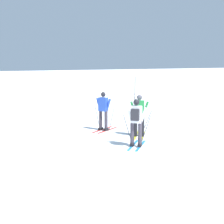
{
  "coord_description": "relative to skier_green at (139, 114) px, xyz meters",
  "views": [
    {
      "loc": [
        -5.42,
        -7.29,
        3.02
      ],
      "look_at": [
        1.88,
        4.61,
        0.9
      ],
      "focal_mm": 53.74,
      "sensor_mm": 36.0,
      "label": 1
    }
  ],
  "objects": [
    {
      "name": "ground_plane",
      "position": [
        -2.46,
        -3.46,
        -0.92
      ],
      "size": [
        120.0,
        120.0,
        0.0
      ],
      "primitive_type": "plane",
      "color": "white"
    },
    {
      "name": "skier_blue",
      "position": [
        -0.65,
        1.76,
        0.0
      ],
      "size": [
        1.59,
        1.08,
        1.71
      ],
      "color": "red",
      "rests_on": "ground"
    },
    {
      "name": "skier_green",
      "position": [
        0.0,
        0.0,
        0.0
      ],
      "size": [
        1.33,
        1.45,
        1.71
      ],
      "color": "gold",
      "rests_on": "ground"
    },
    {
      "name": "skier_white",
      "position": [
        -1.09,
        -1.3,
        0.04
      ],
      "size": [
        1.43,
        1.35,
        1.71
      ],
      "color": "#237AC6",
      "rests_on": "ground"
    },
    {
      "name": "trail_marker_pole",
      "position": [
        3.06,
        4.61,
        0.17
      ],
      "size": [
        0.05,
        0.05,
        2.17
      ],
      "primitive_type": "cylinder",
      "color": "black",
      "rests_on": "ground"
    }
  ]
}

